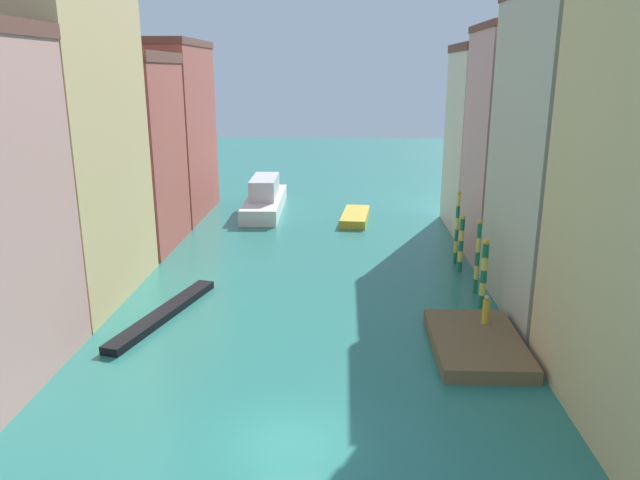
# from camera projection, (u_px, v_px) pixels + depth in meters

# --- Properties ---
(ground_plane) EXTENTS (154.00, 154.00, 0.00)m
(ground_plane) POSITION_uv_depth(u_px,v_px,m) (317.00, 249.00, 45.23)
(ground_plane) COLOR #28756B
(building_left_1) EXTENTS (7.51, 11.43, 20.27)m
(building_left_1) POSITION_uv_depth(u_px,v_px,m) (50.00, 123.00, 33.43)
(building_left_1) COLOR #DBB77A
(building_left_1) RESTS_ON ground
(building_left_2) EXTENTS (7.51, 8.86, 14.27)m
(building_left_2) POSITION_uv_depth(u_px,v_px,m) (122.00, 152.00, 44.35)
(building_left_2) COLOR #B25147
(building_left_2) RESTS_ON ground
(building_left_3) EXTENTS (7.51, 11.49, 15.56)m
(building_left_3) POSITION_uv_depth(u_px,v_px,m) (163.00, 130.00, 54.23)
(building_left_3) COLOR #B25147
(building_left_3) RESTS_ON ground
(building_right_1) EXTENTS (7.51, 10.66, 17.48)m
(building_right_1) POSITION_uv_depth(u_px,v_px,m) (582.00, 154.00, 31.66)
(building_right_1) COLOR #BCB299
(building_right_1) RESTS_ON ground
(building_right_2) EXTENTS (7.51, 7.89, 15.98)m
(building_right_2) POSITION_uv_depth(u_px,v_px,m) (527.00, 146.00, 41.10)
(building_right_2) COLOR tan
(building_right_2) RESTS_ON ground
(building_right_3) EXTENTS (7.51, 8.56, 15.04)m
(building_right_3) POSITION_uv_depth(u_px,v_px,m) (497.00, 139.00, 49.13)
(building_right_3) COLOR beige
(building_right_3) RESTS_ON ground
(waterfront_dock) EXTENTS (4.20, 6.89, 0.66)m
(waterfront_dock) POSITION_uv_depth(u_px,v_px,m) (476.00, 343.00, 28.92)
(waterfront_dock) COLOR brown
(waterfront_dock) RESTS_ON ground
(person_on_dock) EXTENTS (0.36, 0.36, 1.50)m
(person_on_dock) POSITION_uv_depth(u_px,v_px,m) (486.00, 310.00, 30.22)
(person_on_dock) COLOR gold
(person_on_dock) RESTS_ON waterfront_dock
(mooring_pole_0) EXTENTS (0.39, 0.39, 4.06)m
(mooring_pole_0) POSITION_uv_depth(u_px,v_px,m) (484.00, 272.00, 33.62)
(mooring_pole_0) COLOR #197247
(mooring_pole_0) RESTS_ON ground
(mooring_pole_1) EXTENTS (0.28, 0.28, 4.54)m
(mooring_pole_1) POSITION_uv_depth(u_px,v_px,m) (477.00, 256.00, 35.82)
(mooring_pole_1) COLOR #197247
(mooring_pole_1) RESTS_ON ground
(mooring_pole_2) EXTENTS (0.34, 0.34, 3.89)m
(mooring_pole_2) POSITION_uv_depth(u_px,v_px,m) (461.00, 243.00, 39.69)
(mooring_pole_2) COLOR #197247
(mooring_pole_2) RESTS_ON ground
(mooring_pole_3) EXTENTS (0.28, 0.28, 5.16)m
(mooring_pole_3) POSITION_uv_depth(u_px,v_px,m) (457.00, 227.00, 41.20)
(mooring_pole_3) COLOR #197247
(mooring_pole_3) RESTS_ON ground
(vaporetto_white) EXTENTS (3.53, 12.65, 3.25)m
(vaporetto_white) POSITION_uv_depth(u_px,v_px,m) (265.00, 198.00, 57.31)
(vaporetto_white) COLOR white
(vaporetto_white) RESTS_ON ground
(gondola_black) EXTENTS (3.51, 9.81, 0.42)m
(gondola_black) POSITION_uv_depth(u_px,v_px,m) (164.00, 313.00, 32.75)
(gondola_black) COLOR black
(gondola_black) RESTS_ON ground
(motorboat_0) EXTENTS (2.84, 6.76, 0.72)m
(motorboat_0) POSITION_uv_depth(u_px,v_px,m) (355.00, 216.00, 53.81)
(motorboat_0) COLOR gold
(motorboat_0) RESTS_ON ground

